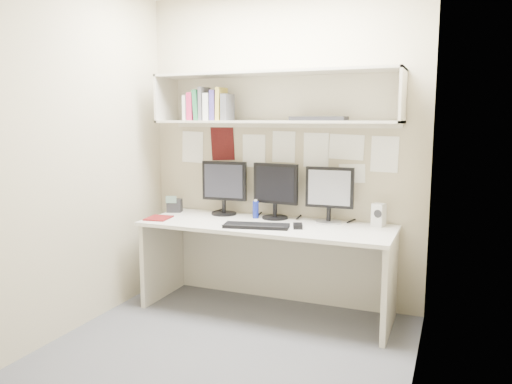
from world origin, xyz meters
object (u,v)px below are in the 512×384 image
at_px(desk_phone, 175,205).
at_px(keyboard, 256,226).
at_px(monitor_center, 275,189).
at_px(monitor_right, 329,192).
at_px(desk, 266,268).
at_px(monitor_left, 224,186).
at_px(speaker, 379,215).
at_px(maroon_notebook, 159,218).

bearing_deg(desk_phone, keyboard, -37.90).
xyz_separation_m(monitor_center, monitor_right, (0.46, 0.00, -0.01)).
bearing_deg(desk, keyboard, -97.42).
height_order(monitor_center, monitor_right, monitor_center).
bearing_deg(monitor_left, monitor_center, -4.82).
relative_size(speaker, desk_phone, 1.18).
relative_size(monitor_left, monitor_right, 1.03).
bearing_deg(monitor_center, desk_phone, -170.30).
bearing_deg(speaker, desk, -149.68).
height_order(desk, keyboard, keyboard).
height_order(maroon_notebook, desk_phone, desk_phone).
bearing_deg(monitor_left, desk, -29.51).
distance_m(monitor_right, desk_phone, 1.40).
bearing_deg(speaker, monitor_center, -164.31).
height_order(monitor_left, desk_phone, monitor_left).
distance_m(monitor_left, speaker, 1.33).
relative_size(desk, maroon_notebook, 9.03).
relative_size(desk, keyboard, 4.02).
bearing_deg(maroon_notebook, monitor_left, 34.14).
xyz_separation_m(monitor_left, monitor_center, (0.47, 0.00, -0.00)).
height_order(desk, desk_phone, desk_phone).
distance_m(keyboard, maroon_notebook, 0.88).
distance_m(desk, desk_phone, 1.04).
bearing_deg(speaker, maroon_notebook, -152.11).
height_order(speaker, maroon_notebook, speaker).
height_order(monitor_left, monitor_center, monitor_left).
height_order(monitor_left, maroon_notebook, monitor_left).
xyz_separation_m(keyboard, maroon_notebook, (-0.88, 0.00, -0.01)).
height_order(monitor_left, speaker, monitor_left).
xyz_separation_m(desk, desk_phone, (-0.94, 0.16, 0.42)).
xyz_separation_m(desk, keyboard, (-0.02, -0.16, 0.38)).
relative_size(monitor_left, maroon_notebook, 2.08).
xyz_separation_m(monitor_center, speaker, (0.84, 0.01, -0.16)).
height_order(monitor_center, keyboard, monitor_center).
relative_size(desk, speaker, 11.21).
height_order(desk, maroon_notebook, maroon_notebook).
bearing_deg(monitor_center, keyboard, -86.39).
height_order(monitor_center, desk_phone, monitor_center).
distance_m(monitor_center, speaker, 0.86).
bearing_deg(maroon_notebook, monitor_right, 7.82).
xyz_separation_m(monitor_left, maroon_notebook, (-0.42, -0.38, -0.25)).
relative_size(monitor_center, maroon_notebook, 2.07).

